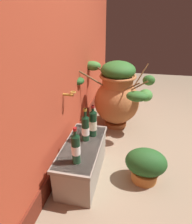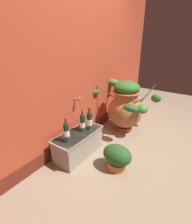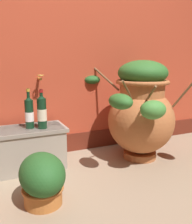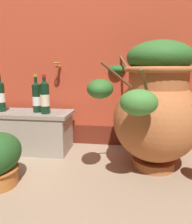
{
  "view_description": "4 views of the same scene",
  "coord_description": "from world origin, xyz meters",
  "px_view_note": "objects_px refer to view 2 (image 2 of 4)",
  "views": [
    {
      "loc": [
        -1.87,
        0.43,
        1.41
      ],
      "look_at": [
        0.19,
        0.87,
        0.38
      ],
      "focal_mm": 32.09,
      "sensor_mm": 36.0,
      "label": 1
    },
    {
      "loc": [
        -1.93,
        -0.49,
        1.54
      ],
      "look_at": [
        -0.03,
        0.85,
        0.52
      ],
      "focal_mm": 27.22,
      "sensor_mm": 36.0,
      "label": 2
    },
    {
      "loc": [
        -0.64,
        -1.12,
        0.88
      ],
      "look_at": [
        0.2,
        0.75,
        0.46
      ],
      "focal_mm": 39.21,
      "sensor_mm": 36.0,
      "label": 3
    },
    {
      "loc": [
        0.39,
        -0.8,
        0.7
      ],
      "look_at": [
        0.18,
        0.72,
        0.39
      ],
      "focal_mm": 33.28,
      "sensor_mm": 36.0,
      "label": 4
    }
  ],
  "objects_px": {
    "wine_bottle_middle": "(83,122)",
    "wine_bottle_right": "(66,132)",
    "potted_shrub": "(117,157)",
    "terracotta_urn": "(126,106)",
    "wine_bottle_left": "(90,120)"
  },
  "relations": [
    {
      "from": "wine_bottle_left",
      "to": "wine_bottle_middle",
      "type": "relative_size",
      "value": 0.98
    },
    {
      "from": "terracotta_urn",
      "to": "wine_bottle_middle",
      "type": "relative_size",
      "value": 3.11
    },
    {
      "from": "wine_bottle_right",
      "to": "potted_shrub",
      "type": "xyz_separation_m",
      "value": [
        0.29,
        -0.56,
        -0.32
      ]
    },
    {
      "from": "wine_bottle_left",
      "to": "wine_bottle_right",
      "type": "distance_m",
      "value": 0.42
    },
    {
      "from": "wine_bottle_middle",
      "to": "potted_shrub",
      "type": "relative_size",
      "value": 0.86
    },
    {
      "from": "terracotta_urn",
      "to": "potted_shrub",
      "type": "bearing_deg",
      "value": -158.7
    },
    {
      "from": "terracotta_urn",
      "to": "wine_bottle_right",
      "type": "distance_m",
      "value": 1.29
    },
    {
      "from": "wine_bottle_middle",
      "to": "potted_shrub",
      "type": "bearing_deg",
      "value": -93.03
    },
    {
      "from": "potted_shrub",
      "to": "wine_bottle_middle",
      "type": "bearing_deg",
      "value": 86.97
    },
    {
      "from": "wine_bottle_right",
      "to": "potted_shrub",
      "type": "relative_size",
      "value": 0.84
    },
    {
      "from": "wine_bottle_left",
      "to": "wine_bottle_right",
      "type": "bearing_deg",
      "value": 174.27
    },
    {
      "from": "wine_bottle_left",
      "to": "potted_shrub",
      "type": "distance_m",
      "value": 0.62
    },
    {
      "from": "wine_bottle_middle",
      "to": "wine_bottle_right",
      "type": "height_order",
      "value": "wine_bottle_middle"
    },
    {
      "from": "wine_bottle_right",
      "to": "potted_shrub",
      "type": "distance_m",
      "value": 0.71
    },
    {
      "from": "wine_bottle_right",
      "to": "terracotta_urn",
      "type": "bearing_deg",
      "value": -7.92
    }
  ]
}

